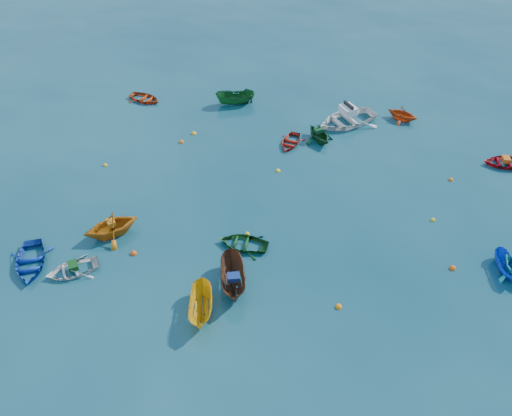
% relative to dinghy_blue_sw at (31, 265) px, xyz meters
% --- Properties ---
extents(ground, '(160.00, 160.00, 0.00)m').
position_rel_dinghy_blue_sw_xyz_m(ground, '(9.55, 4.28, 0.00)').
color(ground, '#0A3849').
rests_on(ground, ground).
extents(dinghy_blue_sw, '(4.00, 4.14, 0.70)m').
position_rel_dinghy_blue_sw_xyz_m(dinghy_blue_sw, '(0.00, 0.00, 0.00)').
color(dinghy_blue_sw, '#0D36A5').
rests_on(dinghy_blue_sw, ground).
extents(dinghy_white_near, '(3.36, 3.44, 0.58)m').
position_rel_dinghy_blue_sw_xyz_m(dinghy_white_near, '(2.44, 0.62, 0.00)').
color(dinghy_white_near, silver).
rests_on(dinghy_white_near, ground).
extents(sampan_brown_mid, '(2.96, 3.71, 1.36)m').
position_rel_dinghy_blue_sw_xyz_m(sampan_brown_mid, '(10.93, 3.54, 0.00)').
color(sampan_brown_mid, '#55321E').
rests_on(sampan_brown_mid, ground).
extents(dinghy_orange_w, '(4.10, 4.19, 1.68)m').
position_rel_dinghy_blue_sw_xyz_m(dinghy_orange_w, '(2.65, 3.93, 0.00)').
color(dinghy_orange_w, '#C56E12').
rests_on(dinghy_orange_w, ground).
extents(sampan_yellow_mid, '(2.45, 3.33, 1.21)m').
position_rel_dinghy_blue_sw_xyz_m(sampan_yellow_mid, '(10.27, 1.27, 0.00)').
color(sampan_yellow_mid, '#EEB015').
rests_on(sampan_yellow_mid, ground).
extents(dinghy_green_e, '(3.26, 2.62, 0.60)m').
position_rel_dinghy_blue_sw_xyz_m(dinghy_green_e, '(10.07, 6.41, 0.00)').
color(dinghy_green_e, '#0F4316').
rests_on(dinghy_green_e, ground).
extents(dinghy_red_nw, '(2.89, 2.13, 0.58)m').
position_rel_dinghy_blue_sw_xyz_m(dinghy_red_nw, '(-4.68, 17.86, 0.00)').
color(dinghy_red_nw, '#B2360E').
rests_on(dinghy_red_nw, ground).
extents(dinghy_green_n, '(3.41, 3.36, 1.36)m').
position_rel_dinghy_blue_sw_xyz_m(dinghy_green_n, '(10.35, 18.47, 0.00)').
color(dinghy_green_n, '#0F411A').
rests_on(dinghy_green_n, ground).
extents(dinghy_red_ne, '(3.65, 3.13, 0.64)m').
position_rel_dinghy_blue_sw_xyz_m(dinghy_red_ne, '(23.20, 21.18, 0.00)').
color(dinghy_red_ne, '#A10D18').
rests_on(dinghy_red_ne, ground).
extents(sampan_blue_far, '(1.84, 2.53, 0.92)m').
position_rel_dinghy_blue_sw_xyz_m(sampan_blue_far, '(24.00, 10.86, 0.00)').
color(sampan_blue_far, blue).
rests_on(sampan_blue_far, ground).
extents(dinghy_red_far, '(1.99, 2.66, 0.53)m').
position_rel_dinghy_blue_sw_xyz_m(dinghy_red_far, '(8.63, 17.16, 0.00)').
color(dinghy_red_far, '#AE1C0E').
rests_on(dinghy_red_far, ground).
extents(dinghy_orange_far, '(2.67, 2.40, 1.24)m').
position_rel_dinghy_blue_sw_xyz_m(dinghy_orange_far, '(15.28, 23.97, 0.00)').
color(dinghy_orange_far, '#C74812').
rests_on(dinghy_orange_far, ground).
extents(sampan_green_far, '(3.34, 2.75, 1.24)m').
position_rel_dinghy_blue_sw_xyz_m(sampan_green_far, '(2.39, 20.53, 0.00)').
color(sampan_green_far, '#145521').
rests_on(sampan_green_far, ground).
extents(motorboat_white, '(5.75, 6.00, 1.61)m').
position_rel_dinghy_blue_sw_xyz_m(motorboat_white, '(11.51, 21.62, 0.00)').
color(motorboat_white, white).
rests_on(motorboat_white, ground).
extents(tarp_green_a, '(0.82, 0.80, 0.32)m').
position_rel_dinghy_blue_sw_xyz_m(tarp_green_a, '(2.51, 0.70, 0.45)').
color(tarp_green_a, '#104316').
rests_on(tarp_green_a, dinghy_white_near).
extents(tarp_blue_a, '(0.82, 0.76, 0.32)m').
position_rel_dinghy_blue_sw_xyz_m(tarp_blue_a, '(11.00, 3.42, 0.84)').
color(tarp_blue_a, navy).
rests_on(tarp_blue_a, sampan_brown_mid).
extents(tarp_orange_a, '(0.73, 0.70, 0.28)m').
position_rel_dinghy_blue_sw_xyz_m(tarp_orange_a, '(2.68, 3.97, 0.98)').
color(tarp_orange_a, orange).
rests_on(tarp_orange_a, dinghy_orange_w).
extents(tarp_green_b, '(0.77, 0.79, 0.31)m').
position_rel_dinghy_blue_sw_xyz_m(tarp_green_b, '(10.28, 18.54, 0.83)').
color(tarp_green_b, '#114724').
rests_on(tarp_green_b, dinghy_green_n).
extents(tarp_orange_b, '(0.68, 0.77, 0.31)m').
position_rel_dinghy_blue_sw_xyz_m(tarp_orange_b, '(23.11, 21.15, 0.47)').
color(tarp_orange_b, orange).
rests_on(tarp_orange_b, dinghy_red_ne).
extents(buoy_or_a, '(0.38, 0.38, 0.38)m').
position_rel_dinghy_blue_sw_xyz_m(buoy_or_a, '(4.68, 3.16, 0.00)').
color(buoy_or_a, '#D34D0B').
rests_on(buoy_or_a, ground).
extents(buoy_ye_a, '(0.29, 0.29, 0.29)m').
position_rel_dinghy_blue_sw_xyz_m(buoy_ye_a, '(9.88, 7.35, 0.00)').
color(buoy_ye_a, yellow).
rests_on(buoy_ye_a, ground).
extents(buoy_or_b, '(0.36, 0.36, 0.36)m').
position_rel_dinghy_blue_sw_xyz_m(buoy_or_b, '(16.49, 4.57, 0.00)').
color(buoy_or_b, orange).
rests_on(buoy_or_b, ground).
extents(buoy_ye_b, '(0.30, 0.30, 0.30)m').
position_rel_dinghy_blue_sw_xyz_m(buoy_ye_b, '(-2.04, 9.22, 0.00)').
color(buoy_ye_b, gold).
rests_on(buoy_ye_b, ground).
extents(buoy_or_c, '(0.37, 0.37, 0.37)m').
position_rel_dinghy_blue_sw_xyz_m(buoy_or_c, '(1.27, 13.92, 0.00)').
color(buoy_or_c, orange).
rests_on(buoy_or_c, ground).
extents(buoy_ye_c, '(0.33, 0.33, 0.33)m').
position_rel_dinghy_blue_sw_xyz_m(buoy_ye_c, '(9.12, 13.76, 0.00)').
color(buoy_ye_c, yellow).
rests_on(buoy_ye_c, ground).
extents(buoy_or_d, '(0.36, 0.36, 0.36)m').
position_rel_dinghy_blue_sw_xyz_m(buoy_or_d, '(21.40, 9.78, 0.00)').
color(buoy_or_d, '#E5550C').
rests_on(buoy_or_d, ground).
extents(buoy_ye_d, '(0.38, 0.38, 0.38)m').
position_rel_dinghy_blue_sw_xyz_m(buoy_ye_d, '(1.53, 15.28, 0.00)').
color(buoy_ye_d, yellow).
rests_on(buoy_ye_d, ground).
extents(buoy_or_e, '(0.31, 0.31, 0.31)m').
position_rel_dinghy_blue_sw_xyz_m(buoy_or_e, '(20.03, 17.80, 0.00)').
color(buoy_or_e, '#D1650B').
rests_on(buoy_or_e, ground).
extents(buoy_ye_e, '(0.29, 0.29, 0.29)m').
position_rel_dinghy_blue_sw_xyz_m(buoy_ye_e, '(19.67, 13.30, 0.00)').
color(buoy_ye_e, yellow).
rests_on(buoy_ye_e, ground).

